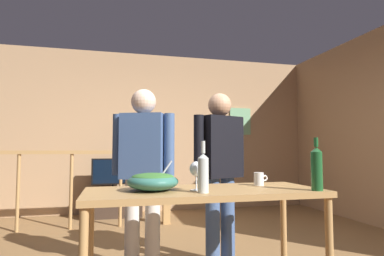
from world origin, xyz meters
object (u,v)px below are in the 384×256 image
stair_railing (108,177)px  flat_screen_tv (113,172)px  serving_table (204,201)px  person_standing_left (143,164)px  mug_white (259,179)px  tv_console (113,204)px  wine_glass (196,170)px  wine_bottle_clear (203,172)px  wine_bottle_green (317,168)px  person_standing_right (220,163)px  salad_bowl (153,181)px  framed_picture (240,121)px

stair_railing → flat_screen_tv: 0.67m
serving_table → person_standing_left: size_ratio=1.01×
serving_table → mug_white: size_ratio=14.61×
tv_console → wine_glass: (0.52, -3.19, 0.71)m
wine_bottle_clear → wine_bottle_green: bearing=-5.8°
wine_bottle_clear → person_standing_right: size_ratio=0.21×
flat_screen_tv → wine_glass: 3.21m
salad_bowl → person_standing_left: person_standing_left is taller
flat_screen_tv → person_standing_left: size_ratio=0.42×
stair_railing → tv_console: stair_railing is taller
wine_bottle_clear → person_standing_left: (-0.29, 0.88, 0.02)m
tv_console → person_standing_left: bearing=-84.3°
salad_bowl → wine_glass: 0.29m
tv_console → person_standing_left: person_standing_left is taller
wine_glass → wine_bottle_green: bearing=-14.2°
tv_console → person_standing_left: (0.24, -2.44, 0.72)m
tv_console → person_standing_left: 2.55m
salad_bowl → wine_bottle_clear: wine_bottle_clear is taller
wine_bottle_green → serving_table: bearing=160.0°
person_standing_right → framed_picture: bearing=-138.0°
wine_glass → wine_bottle_green: size_ratio=0.55×
stair_railing → person_standing_left: person_standing_left is taller
wine_bottle_green → wine_bottle_clear: bearing=174.2°
salad_bowl → wine_glass: size_ratio=1.75×
serving_table → wine_glass: size_ratio=8.28×
framed_picture → serving_table: (-1.69, -3.42, -0.87)m
salad_bowl → mug_white: (0.82, 0.13, -0.02)m
person_standing_right → wine_glass: bearing=38.8°
framed_picture → mug_white: (-1.22, -3.30, -0.75)m
person_standing_left → framed_picture: bearing=-104.9°
person_standing_left → person_standing_right: (0.71, -0.00, 0.00)m
wine_bottle_clear → mug_white: bearing=29.6°
salad_bowl → wine_bottle_green: 1.09m
framed_picture → wine_bottle_green: framed_picture is taller
framed_picture → wine_bottle_green: size_ratio=1.41×
framed_picture → serving_table: 3.92m
salad_bowl → person_standing_right: person_standing_right is taller
flat_screen_tv → wine_glass: (0.52, -3.16, 0.21)m
salad_bowl → person_standing_right: size_ratio=0.21×
flat_screen_tv → wine_bottle_clear: (0.54, -3.28, 0.21)m
tv_console → flat_screen_tv: bearing=-90.0°
stair_railing → serving_table: bearing=-74.7°
stair_railing → wine_glass: size_ratio=13.83×
framed_picture → wine_bottle_clear: 4.06m
person_standing_left → person_standing_right: bearing=-158.1°
flat_screen_tv → person_standing_right: size_ratio=0.42×
wine_bottle_clear → mug_white: 0.61m
serving_table → person_standing_right: person_standing_right is taller
mug_white → person_standing_right: size_ratio=0.07×
salad_bowl → mug_white: size_ratio=3.09×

